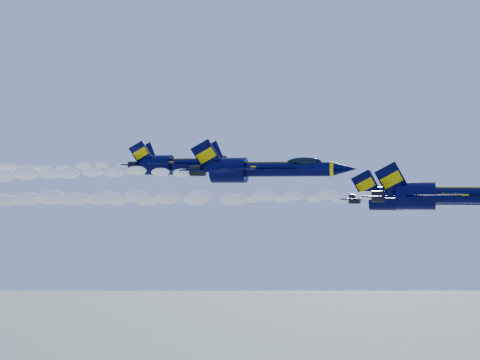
% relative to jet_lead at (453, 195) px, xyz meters
% --- Properties ---
extents(jet_lead, '(15.12, 12.40, 5.62)m').
position_rel_jet_lead_xyz_m(jet_lead, '(0.00, 0.00, 0.00)').
color(jet_lead, black).
extents(smoke_trail_jet_lead, '(47.35, 1.68, 1.52)m').
position_rel_jet_lead_xyz_m(smoke_trail_jet_lead, '(-30.13, 0.00, -0.38)').
color(smoke_trail_jet_lead, white).
extents(jet_second, '(14.91, 12.23, 5.54)m').
position_rel_jet_lead_xyz_m(jet_second, '(-2.78, 8.72, -0.35)').
color(jet_second, black).
extents(smoke_trail_jet_second, '(47.35, 1.66, 1.50)m').
position_rel_jet_lead_xyz_m(smoke_trail_jet_second, '(-32.83, 8.72, -0.73)').
color(smoke_trail_jet_second, white).
extents(jet_third, '(18.85, 15.47, 7.01)m').
position_rel_jet_lead_xyz_m(jet_third, '(-19.78, 15.86, 2.75)').
color(jet_third, black).
extents(smoke_trail_jet_third, '(47.35, 2.10, 1.89)m').
position_rel_jet_lead_xyz_m(smoke_trail_jet_third, '(-51.51, 15.86, 2.33)').
color(smoke_trail_jet_third, white).
extents(jet_fourth, '(16.39, 13.44, 6.09)m').
position_rel_jet_lead_xyz_m(jet_fourth, '(-31.25, 21.99, 3.66)').
color(jet_fourth, black).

